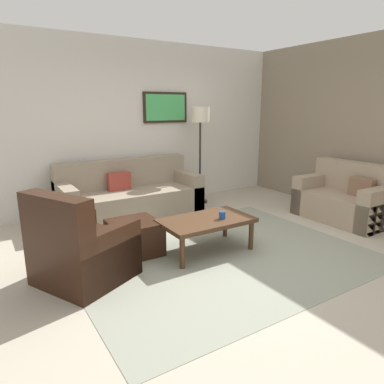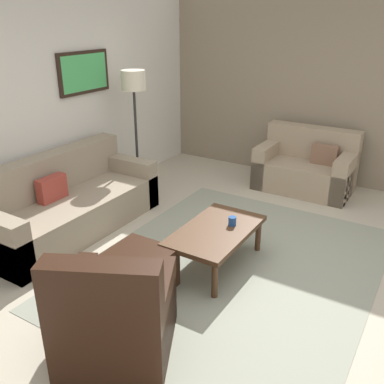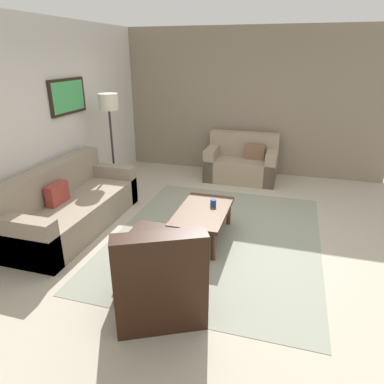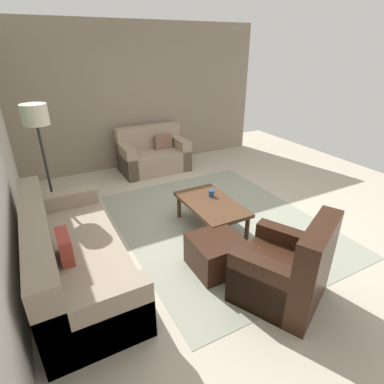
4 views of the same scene
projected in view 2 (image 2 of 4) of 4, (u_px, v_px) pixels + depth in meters
ground_plane at (233, 266)px, 4.39m from camera, size 8.00×8.00×0.00m
rear_partition at (42, 104)px, 5.10m from camera, size 6.00×0.12×2.80m
stone_feature_panel at (329, 88)px, 6.20m from camera, size 0.12×5.20×2.80m
area_rug at (233, 266)px, 4.39m from camera, size 3.34×2.69×0.01m
couch_main at (65, 205)px, 5.07m from camera, size 2.22×0.91×0.88m
couch_loveseat at (307, 168)px, 6.24m from camera, size 0.80×1.34×0.88m
armchair_leather at (115, 322)px, 3.14m from camera, size 1.07×1.07×0.95m
ottoman at (138, 272)px, 3.94m from camera, size 0.56×0.56×0.40m
coffee_table at (216, 233)px, 4.29m from camera, size 1.10×0.64×0.41m
cup at (232, 221)px, 4.33m from camera, size 0.08×0.08×0.09m
lamp_standing at (134, 93)px, 5.72m from camera, size 0.32×0.32×1.71m
framed_artwork at (84, 73)px, 5.45m from camera, size 0.85×0.04×0.53m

